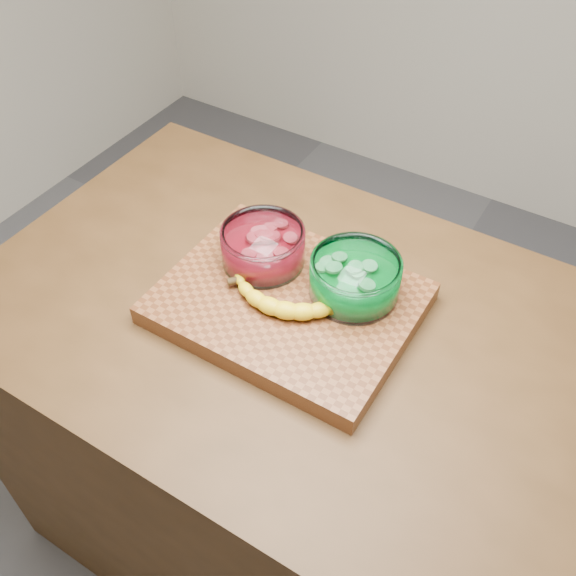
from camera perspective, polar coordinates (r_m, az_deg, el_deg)
The scene contains 6 objects.
ground at distance 1.96m, azimuth 0.00°, elevation -20.01°, with size 3.50×3.50×0.00m, color #4E4E52.
counter at distance 1.56m, azimuth 0.00°, elevation -13.21°, with size 1.20×0.80×0.90m, color #462C15.
cutting_board at distance 1.18m, azimuth 0.00°, elevation -1.36°, with size 0.45×0.35×0.04m, color brown.
bowl_red at distance 1.21m, azimuth -2.23°, elevation 3.70°, with size 0.16×0.16×0.07m.
bowl_green at distance 1.15m, azimuth 5.96°, elevation 0.88°, with size 0.16×0.16×0.08m.
banana at distance 1.15m, azimuth 0.08°, elevation -0.44°, with size 0.25×0.15×0.04m, color yellow, non-canonical shape.
Camera 1 is at (0.42, -0.68, 1.78)m, focal length 40.00 mm.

